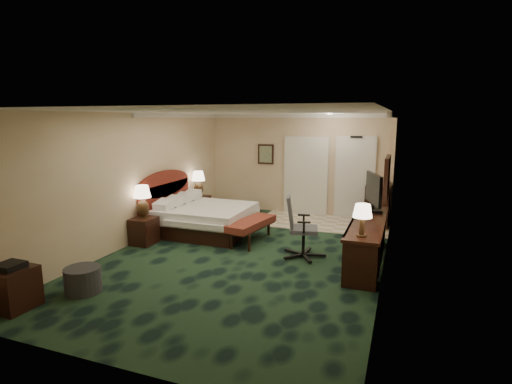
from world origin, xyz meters
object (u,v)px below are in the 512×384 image
at_px(bed, 207,219).
at_px(lamp_near, 143,201).
at_px(desk_chair, 304,227).
at_px(minibar, 377,204).
at_px(tv, 373,193).
at_px(side_table, 13,288).
at_px(ottoman, 83,280).
at_px(nightstand_far, 199,207).
at_px(nightstand_near, 144,231).
at_px(desk, 367,241).
at_px(bed_bench, 251,231).
at_px(lamp_far, 198,184).

bearing_deg(bed, lamp_near, -126.42).
distance_m(desk_chair, minibar, 3.13).
relative_size(lamp_near, tv, 0.70).
height_order(bed, desk_chair, desk_chair).
bearing_deg(side_table, ottoman, 55.59).
bearing_deg(nightstand_far, tv, -13.42).
bearing_deg(nightstand_near, nightstand_far, 89.77).
distance_m(nightstand_near, nightstand_far, 2.36).
relative_size(side_table, tv, 0.59).
bearing_deg(tv, nightstand_near, 177.02).
bearing_deg(tv, lamp_near, 176.26).
xyz_separation_m(desk, tv, (0.01, 0.76, 0.77)).
height_order(bed_bench, desk, desk).
bearing_deg(bed_bench, bed, 175.04).
distance_m(bed, desk_chair, 2.63).
relative_size(bed, nightstand_near, 3.49).
bearing_deg(bed_bench, ottoman, -105.07).
height_order(ottoman, minibar, minibar).
bearing_deg(ottoman, lamp_near, 104.37).
relative_size(nightstand_near, lamp_near, 0.82).
distance_m(bed, lamp_far, 1.57).
height_order(lamp_far, minibar, lamp_far).
height_order(bed, minibar, minibar).
xyz_separation_m(lamp_near, lamp_far, (0.02, 2.35, 0.01)).
relative_size(lamp_far, bed_bench, 0.47).
xyz_separation_m(bed, side_table, (-0.77, -4.27, -0.02)).
height_order(bed_bench, desk_chair, desk_chair).
bearing_deg(desk_chair, minibar, 54.76).
relative_size(nightstand_far, lamp_far, 0.88).
bearing_deg(bed_bench, nightstand_far, 154.07).
relative_size(lamp_far, side_table, 1.14).
distance_m(tv, desk_chair, 1.58).
height_order(desk, minibar, minibar).
xyz_separation_m(bed, desk_chair, (2.48, -0.84, 0.28)).
distance_m(lamp_far, desk, 4.87).
xyz_separation_m(nightstand_far, ottoman, (0.55, -4.66, -0.10)).
height_order(side_table, desk_chair, desk_chair).
bearing_deg(side_table, desk_chair, 46.52).
distance_m(desk, desk_chair, 1.17).
height_order(desk, tv, tv).
distance_m(bed, lamp_near, 1.57).
height_order(ottoman, side_table, side_table).
height_order(bed, side_table, bed).
distance_m(desk, minibar, 2.77).
bearing_deg(desk_chair, ottoman, -149.62).
bearing_deg(lamp_far, nightstand_far, -63.80).
relative_size(bed_bench, tv, 1.44).
height_order(desk_chair, minibar, desk_chair).
bearing_deg(nightstand_near, bed, 56.01).
height_order(nightstand_far, bed_bench, nightstand_far).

